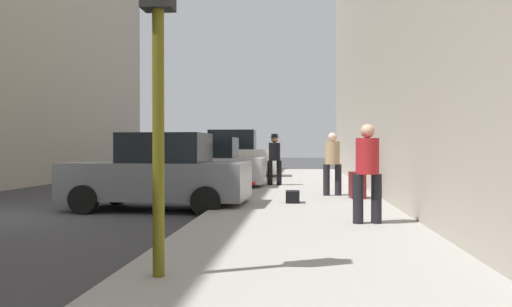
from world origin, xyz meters
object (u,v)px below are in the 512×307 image
fire_hydrant (248,182)px  pedestrian_in_red_jacket (367,168)px  parked_gray_coupe (159,174)px  pedestrian_in_tan_coat (332,160)px  rolling_suitcase (357,185)px  traffic_light (158,19)px  pedestrian_with_fedora (275,157)px  parked_silver_sedan (204,165)px  duffel_bag (293,197)px  parked_white_van (229,157)px

fire_hydrant → pedestrian_in_red_jacket: 5.84m
parked_gray_coupe → pedestrian_in_tan_coat: (4.14, 2.32, 0.26)m
parked_gray_coupe → rolling_suitcase: (4.73, 1.65, -0.36)m
fire_hydrant → traffic_light: traffic_light is taller
parked_gray_coupe → pedestrian_in_red_jacket: pedestrian_in_red_jacket is taller
traffic_light → pedestrian_in_red_jacket: traffic_light is taller
traffic_light → pedestrian_in_red_jacket: bearing=55.6°
pedestrian_with_fedora → rolling_suitcase: bearing=-61.0°
parked_silver_sedan → duffel_bag: (3.10, -4.81, -0.56)m
fire_hydrant → pedestrian_in_tan_coat: bearing=-5.1°
pedestrian_with_fedora → pedestrian_in_tan_coat: bearing=-63.8°
parked_white_van → pedestrian_in_tan_coat: parked_white_van is taller
traffic_light → rolling_suitcase: (2.88, 8.05, -2.27)m
traffic_light → pedestrian_with_fedora: (0.52, 12.32, -1.62)m
rolling_suitcase → pedestrian_in_tan_coat: bearing=131.2°
pedestrian_in_tan_coat → parked_silver_sedan: bearing=144.5°
traffic_light → parked_gray_coupe: bearing=106.1°
pedestrian_in_tan_coat → duffel_bag: pedestrian_in_tan_coat is taller
traffic_light → parked_white_van: bearing=96.0°
pedestrian_with_fedora → parked_silver_sedan: bearing=-164.9°
parked_white_van → duffel_bag: 11.32m
parked_silver_sedan → pedestrian_in_red_jacket: pedestrian_in_red_jacket is taller
parked_white_van → fire_hydrant: bearing=-78.4°
parked_gray_coupe → parked_white_van: parked_white_van is taller
duffel_bag → parked_white_van: bearing=105.9°
parked_gray_coupe → pedestrian_in_red_jacket: (4.43, -2.65, 0.26)m
parked_gray_coupe → pedestrian_with_fedora: 6.38m
parked_gray_coupe → duffel_bag: parked_gray_coupe is taller
pedestrian_in_tan_coat → pedestrian_in_red_jacket: (0.29, -4.97, 0.00)m
rolling_suitcase → fire_hydrant: bearing=163.2°
parked_white_van → pedestrian_in_tan_coat: (4.14, -9.01, 0.07)m
parked_gray_coupe → pedestrian_with_fedora: pedestrian_with_fedora is taller
parked_white_van → fire_hydrant: parked_white_van is taller
rolling_suitcase → pedestrian_with_fedora: bearing=119.0°
parked_gray_coupe → parked_silver_sedan: 5.27m
parked_gray_coupe → duffel_bag: size_ratio=9.69×
parked_white_van → fire_hydrant: size_ratio=6.58×
pedestrian_in_tan_coat → pedestrian_with_fedora: 4.00m
parked_gray_coupe → fire_hydrant: parked_gray_coupe is taller
rolling_suitcase → pedestrian_in_red_jacket: bearing=-94.0°
parked_gray_coupe → parked_white_van: size_ratio=0.92×
duffel_bag → parked_gray_coupe: bearing=-171.5°
parked_silver_sedan → traffic_light: (1.85, -11.68, 1.91)m
fire_hydrant → traffic_light: 9.22m
traffic_light → pedestrian_with_fedora: bearing=87.6°
traffic_light → parked_silver_sedan: bearing=99.0°
pedestrian_in_tan_coat → rolling_suitcase: pedestrian_in_tan_coat is taller
pedestrian_with_fedora → rolling_suitcase: size_ratio=1.71×
fire_hydrant → parked_silver_sedan: bearing=123.4°
rolling_suitcase → parked_silver_sedan: bearing=142.5°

